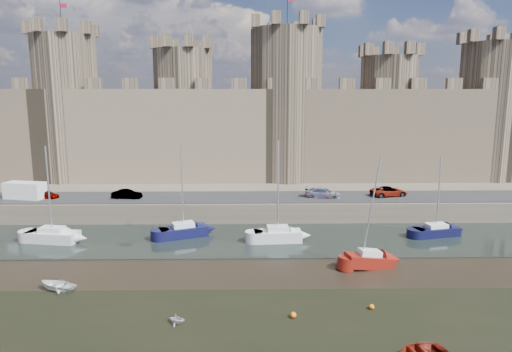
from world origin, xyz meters
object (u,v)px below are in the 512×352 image
(car_3, at_px, (389,192))
(sailboat_0, at_px, (52,235))
(car_2, at_px, (323,193))
(sailboat_3, at_px, (436,230))
(sailboat_4, at_px, (369,259))
(sailboat_1, at_px, (183,230))
(car_0, at_px, (47,195))
(car_1, at_px, (127,194))
(van, at_px, (25,191))
(sailboat_2, at_px, (278,234))

(car_3, height_order, sailboat_0, sailboat_0)
(car_2, xyz_separation_m, sailboat_3, (11.33, -8.69, -2.45))
(car_3, height_order, sailboat_4, sailboat_4)
(car_2, relative_size, sailboat_1, 0.43)
(car_0, bearing_deg, car_3, -70.92)
(car_1, bearing_deg, car_2, -84.31)
(car_3, xyz_separation_m, sailboat_4, (-7.32, -18.48, -2.41))
(sailboat_3, bearing_deg, car_1, 153.77)
(car_1, bearing_deg, van, 94.34)
(car_0, height_order, car_1, car_1)
(van, bearing_deg, sailboat_3, 2.29)
(sailboat_3, bearing_deg, sailboat_4, -150.47)
(sailboat_0, distance_m, sailboat_4, 33.02)
(car_3, relative_size, sailboat_4, 0.46)
(sailboat_3, bearing_deg, car_2, 129.30)
(car_3, height_order, sailboat_2, sailboat_2)
(sailboat_3, relative_size, sailboat_4, 0.85)
(sailboat_2, xyz_separation_m, sailboat_4, (7.95, -7.42, -0.09))
(car_2, height_order, sailboat_4, sailboat_4)
(car_0, xyz_separation_m, sailboat_2, (29.01, -10.57, -2.18))
(car_0, height_order, sailboat_2, sailboat_2)
(sailboat_2, bearing_deg, sailboat_3, 1.56)
(sailboat_1, height_order, sailboat_4, sailboat_1)
(sailboat_0, distance_m, sailboat_2, 24.16)
(car_1, distance_m, car_2, 25.18)
(car_0, height_order, car_2, car_2)
(sailboat_4, bearing_deg, car_0, 141.88)
(sailboat_0, bearing_deg, van, 136.31)
(car_3, relative_size, sailboat_2, 0.44)
(car_1, bearing_deg, sailboat_2, -113.39)
(car_1, height_order, van, van)
(car_0, distance_m, sailboat_1, 20.75)
(car_2, distance_m, sailboat_3, 14.48)
(car_3, relative_size, van, 0.96)
(car_0, relative_size, sailboat_2, 0.29)
(car_3, bearing_deg, van, 77.57)
(car_1, height_order, car_2, car_2)
(sailboat_1, bearing_deg, sailboat_2, -32.30)
(sailboat_4, bearing_deg, sailboat_0, 154.35)
(car_0, height_order, sailboat_3, sailboat_3)
(sailboat_1, distance_m, sailboat_2, 10.50)
(car_3, bearing_deg, car_1, 78.21)
(car_1, bearing_deg, sailboat_1, -130.08)
(sailboat_1, bearing_deg, car_1, 112.14)
(car_0, xyz_separation_m, car_3, (44.28, 0.49, 0.14))
(van, bearing_deg, car_0, 17.44)
(car_3, relative_size, sailboat_0, 0.47)
(car_1, bearing_deg, sailboat_3, -97.90)
(sailboat_0, relative_size, sailboat_3, 1.16)
(car_3, height_order, sailboat_3, sailboat_3)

